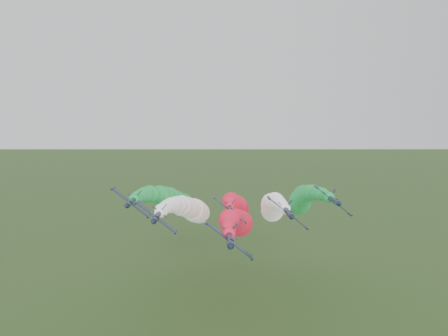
{
  "coord_description": "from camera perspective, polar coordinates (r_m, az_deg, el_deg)",
  "views": [
    {
      "loc": [
        -1.33,
        -81.13,
        52.8
      ],
      "look_at": [
        0.24,
        2.67,
        44.74
      ],
      "focal_mm": 35.0,
      "sensor_mm": 36.0,
      "label": 1
    }
  ],
  "objects": [
    {
      "name": "jet_lead",
      "position": [
        117.67,
        1.58,
        -7.0
      ],
      "size": [
        12.74,
        72.44,
        18.39
      ],
      "rotation": [
        0.0,
        0.68,
        0.0
      ],
      "color": "#101C32",
      "rests_on": "ground"
    },
    {
      "name": "jet_inner_left",
      "position": [
        130.09,
        -4.48,
        -5.38
      ],
      "size": [
        12.81,
        72.59,
        18.54
      ],
      "rotation": [
        0.0,
        0.68,
        0.0
      ],
      "color": "#101C32",
      "rests_on": "ground"
    },
    {
      "name": "jet_inner_right",
      "position": [
        129.67,
        6.31,
        -5.0
      ],
      "size": [
        13.12,
        72.89,
        18.84
      ],
      "rotation": [
        0.0,
        0.68,
        0.0
      ],
      "color": "#101C32",
      "rests_on": "ground"
    },
    {
      "name": "jet_outer_left",
      "position": [
        135.91,
        -6.88,
        -4.16
      ],
      "size": [
        13.2,
        72.97,
        18.92
      ],
      "rotation": [
        0.0,
        0.68,
        0.0
      ],
      "color": "#101C32",
      "rests_on": "ground"
    },
    {
      "name": "jet_outer_right",
      "position": [
        139.53,
        10.18,
        -4.01
      ],
      "size": [
        13.23,
        73.0,
        18.95
      ],
      "rotation": [
        0.0,
        0.68,
        0.0
      ],
      "color": "#101C32",
      "rests_on": "ground"
    },
    {
      "name": "jet_trail",
      "position": [
        147.06,
        1.45,
        -4.85
      ],
      "size": [
        12.98,
        72.75,
        18.7
      ],
      "rotation": [
        0.0,
        0.68,
        0.0
      ],
      "color": "#101C32",
      "rests_on": "ground"
    }
  ]
}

